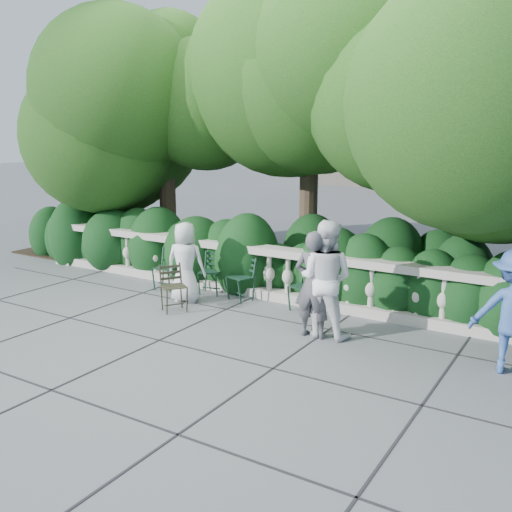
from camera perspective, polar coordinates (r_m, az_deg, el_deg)
The scene contains 12 objects.
ground at distance 9.34m, azimuth -3.25°, elevation -7.14°, with size 90.00×90.00×0.00m, color #575B5F.
balustrade at distance 10.65m, azimuth 2.26°, elevation -1.91°, with size 12.00×0.44×1.00m.
shrub_hedge at distance 11.80m, azimuth 5.11°, elevation -2.95°, with size 15.00×2.60×1.70m, color black, non-canonical shape.
tree_canopy at distance 11.30m, azimuth 9.22°, elevation 16.54°, with size 15.04×6.52×6.78m.
chair_a at distance 11.49m, azimuth -9.34°, elevation -3.50°, with size 0.44×0.48×0.84m, color black, non-canonical shape.
chair_b at distance 11.07m, azimuth -4.78°, elevation -3.99°, with size 0.44×0.48×0.84m, color black, non-canonical shape.
chair_c at distance 10.06m, azimuth 4.13°, elevation -5.69°, with size 0.44×0.48×0.84m, color black, non-canonical shape.
chair_d at distance 10.68m, azimuth -2.15°, elevation -4.57°, with size 0.44×0.48×0.84m, color black, non-canonical shape.
chair_weathered at distance 10.11m, azimuth -7.91°, elevation -5.69°, with size 0.44×0.48×0.84m, color black, non-canonical shape.
person_businessman at distance 10.57m, azimuth -7.07°, elevation -0.63°, with size 0.73×0.48×1.50m, color silver.
person_woman_grey at distance 8.73m, azimuth 5.79°, elevation -2.85°, with size 0.61×0.40×1.66m, color #47464C.
person_casual_man at distance 8.78m, azimuth 6.94°, elevation -2.27°, with size 0.88×0.69×1.82m, color white.
Camera 1 is at (5.06, -7.19, 3.13)m, focal length 40.00 mm.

